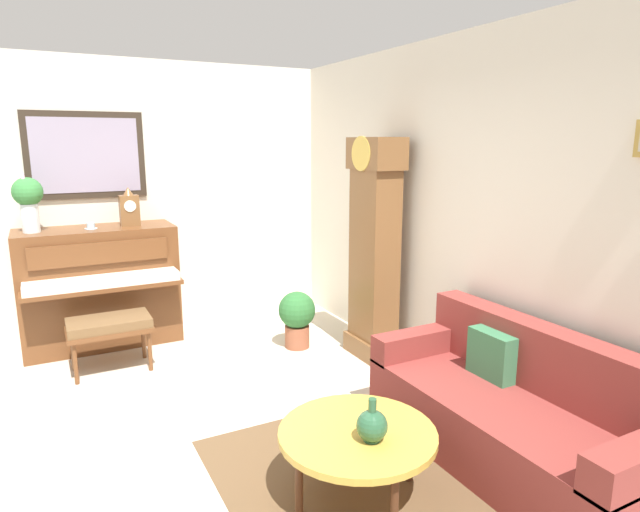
% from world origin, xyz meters
% --- Properties ---
extents(ground_plane, '(6.40, 6.00, 0.10)m').
position_xyz_m(ground_plane, '(0.00, 0.00, -0.05)').
color(ground_plane, beige).
extents(wall_left, '(0.13, 4.90, 2.80)m').
position_xyz_m(wall_left, '(-2.60, -0.00, 1.41)').
color(wall_left, silver).
rests_on(wall_left, ground_plane).
extents(wall_back, '(5.30, 0.13, 2.80)m').
position_xyz_m(wall_back, '(0.01, 2.40, 1.40)').
color(wall_back, silver).
rests_on(wall_back, ground_plane).
extents(area_rug, '(2.10, 1.50, 0.01)m').
position_xyz_m(area_rug, '(1.03, 0.92, 0.00)').
color(area_rug, brown).
rests_on(area_rug, ground_plane).
extents(piano, '(0.87, 1.44, 1.17)m').
position_xyz_m(piano, '(-2.23, -0.13, 0.59)').
color(piano, brown).
rests_on(piano, ground_plane).
extents(piano_bench, '(0.42, 0.70, 0.48)m').
position_xyz_m(piano_bench, '(-1.51, -0.14, 0.41)').
color(piano_bench, brown).
rests_on(piano_bench, ground_plane).
extents(grandfather_clock, '(0.52, 0.34, 2.03)m').
position_xyz_m(grandfather_clock, '(-0.75, 2.09, 0.96)').
color(grandfather_clock, brown).
rests_on(grandfather_clock, ground_plane).
extents(couch, '(1.90, 0.80, 0.84)m').
position_xyz_m(couch, '(1.11, 1.93, 0.31)').
color(couch, maroon).
rests_on(couch, ground_plane).
extents(coffee_table, '(0.88, 0.88, 0.42)m').
position_xyz_m(coffee_table, '(0.99, 0.85, 0.39)').
color(coffee_table, gold).
rests_on(coffee_table, ground_plane).
extents(mantel_clock, '(0.13, 0.18, 0.38)m').
position_xyz_m(mantel_clock, '(-2.23, 0.20, 1.34)').
color(mantel_clock, brown).
rests_on(mantel_clock, piano).
extents(flower_vase, '(0.26, 0.26, 0.58)m').
position_xyz_m(flower_vase, '(-2.23, -0.66, 1.48)').
color(flower_vase, silver).
rests_on(flower_vase, piano).
extents(teacup, '(0.12, 0.12, 0.06)m').
position_xyz_m(teacup, '(-2.19, -0.17, 1.19)').
color(teacup, '#ADC6D6').
rests_on(teacup, piano).
extents(green_jug, '(0.17, 0.17, 0.24)m').
position_xyz_m(green_jug, '(1.11, 0.87, 0.51)').
color(green_jug, '#234C33').
rests_on(green_jug, coffee_table).
extents(potted_plant, '(0.36, 0.36, 0.56)m').
position_xyz_m(potted_plant, '(-1.25, 1.54, 0.32)').
color(potted_plant, '#935138').
rests_on(potted_plant, ground_plane).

